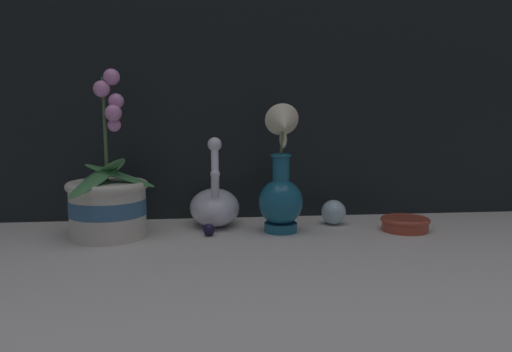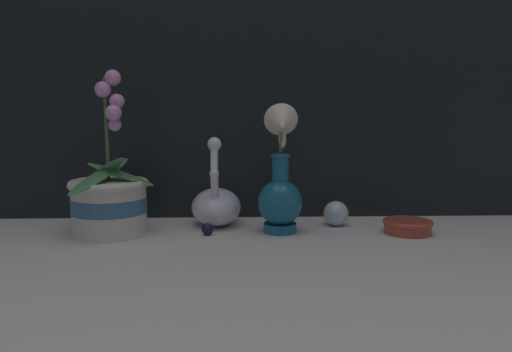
# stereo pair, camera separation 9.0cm
# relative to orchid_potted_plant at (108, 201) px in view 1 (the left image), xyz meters

# --- Properties ---
(ground_plane) EXTENTS (2.80, 2.80, 0.00)m
(ground_plane) POSITION_rel_orchid_potted_plant_xyz_m (0.35, -0.11, -0.09)
(ground_plane) COLOR beige
(orchid_potted_plant) EXTENTS (0.22, 0.25, 0.38)m
(orchid_potted_plant) POSITION_rel_orchid_potted_plant_xyz_m (0.00, 0.00, 0.00)
(orchid_potted_plant) COLOR beige
(orchid_potted_plant) RESTS_ON ground_plane
(swan_figurine) EXTENTS (0.13, 0.19, 0.23)m
(swan_figurine) POSITION_rel_orchid_potted_plant_xyz_m (0.25, 0.09, -0.03)
(swan_figurine) COLOR white
(swan_figurine) RESTS_ON ground_plane
(blue_vase) EXTENTS (0.11, 0.12, 0.31)m
(blue_vase) POSITION_rel_orchid_potted_plant_xyz_m (0.40, 0.00, 0.02)
(blue_vase) COLOR #195B75
(blue_vase) RESTS_ON ground_plane
(glass_sphere) EXTENTS (0.06, 0.06, 0.06)m
(glass_sphere) POSITION_rel_orchid_potted_plant_xyz_m (0.55, 0.07, -0.05)
(glass_sphere) COLOR silver
(glass_sphere) RESTS_ON ground_plane
(amber_dish) EXTENTS (0.12, 0.12, 0.03)m
(amber_dish) POSITION_rel_orchid_potted_plant_xyz_m (0.71, -0.01, -0.07)
(amber_dish) COLOR #A8422D
(amber_dish) RESTS_ON ground_plane
(glass_bauble) EXTENTS (0.03, 0.03, 0.03)m
(glass_bauble) POSITION_rel_orchid_potted_plant_xyz_m (0.23, -0.02, -0.07)
(glass_bauble) COLOR #191433
(glass_bauble) RESTS_ON ground_plane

